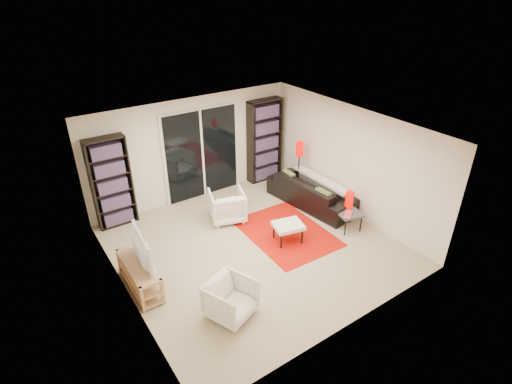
# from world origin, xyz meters

# --- Properties ---
(floor) EXTENTS (5.00, 5.00, 0.00)m
(floor) POSITION_xyz_m (0.00, 0.00, 0.00)
(floor) COLOR #C6B597
(floor) RESTS_ON ground
(wall_back) EXTENTS (5.00, 0.02, 2.40)m
(wall_back) POSITION_xyz_m (0.00, 2.50, 1.20)
(wall_back) COLOR white
(wall_back) RESTS_ON ground
(wall_front) EXTENTS (5.00, 0.02, 2.40)m
(wall_front) POSITION_xyz_m (0.00, -2.50, 1.20)
(wall_front) COLOR white
(wall_front) RESTS_ON ground
(wall_left) EXTENTS (0.02, 5.00, 2.40)m
(wall_left) POSITION_xyz_m (-2.50, 0.00, 1.20)
(wall_left) COLOR white
(wall_left) RESTS_ON ground
(wall_right) EXTENTS (0.02, 5.00, 2.40)m
(wall_right) POSITION_xyz_m (2.50, 0.00, 1.20)
(wall_right) COLOR white
(wall_right) RESTS_ON ground
(ceiling) EXTENTS (5.00, 5.00, 0.02)m
(ceiling) POSITION_xyz_m (0.00, 0.00, 2.40)
(ceiling) COLOR white
(ceiling) RESTS_ON wall_back
(sliding_door) EXTENTS (1.92, 0.08, 2.16)m
(sliding_door) POSITION_xyz_m (0.20, 2.46, 1.05)
(sliding_door) COLOR white
(sliding_door) RESTS_ON ground
(bookshelf_left) EXTENTS (0.80, 0.30, 1.95)m
(bookshelf_left) POSITION_xyz_m (-1.95, 2.33, 0.98)
(bookshelf_left) COLOR black
(bookshelf_left) RESTS_ON ground
(bookshelf_right) EXTENTS (0.90, 0.30, 2.10)m
(bookshelf_right) POSITION_xyz_m (1.90, 2.33, 1.05)
(bookshelf_right) COLOR black
(bookshelf_right) RESTS_ON ground
(tv_stand) EXTENTS (0.39, 1.23, 0.50)m
(tv_stand) POSITION_xyz_m (-2.26, 0.11, 0.26)
(tv_stand) COLOR #DEAC73
(tv_stand) RESTS_ON floor
(tv) EXTENTS (0.22, 0.98, 0.56)m
(tv) POSITION_xyz_m (-2.24, 0.11, 0.78)
(tv) COLOR black
(tv) RESTS_ON tv_stand
(rug) EXTENTS (1.58, 2.11, 0.01)m
(rug) POSITION_xyz_m (0.80, 0.00, 0.01)
(rug) COLOR red
(rug) RESTS_ON floor
(sofa) EXTENTS (1.11, 2.26, 0.64)m
(sofa) POSITION_xyz_m (2.03, 0.62, 0.32)
(sofa) COLOR black
(sofa) RESTS_ON floor
(armchair_back) EXTENTS (0.92, 0.94, 0.68)m
(armchair_back) POSITION_xyz_m (0.08, 1.15, 0.34)
(armchair_back) COLOR white
(armchair_back) RESTS_ON floor
(armchair_front) EXTENTS (0.87, 0.88, 0.62)m
(armchair_front) POSITION_xyz_m (-1.31, -1.29, 0.31)
(armchair_front) COLOR white
(armchair_front) RESTS_ON floor
(ottoman) EXTENTS (0.66, 0.58, 0.40)m
(ottoman) POSITION_xyz_m (0.65, -0.24, 0.35)
(ottoman) COLOR white
(ottoman) RESTS_ON floor
(side_table) EXTENTS (0.56, 0.56, 0.40)m
(side_table) POSITION_xyz_m (1.97, -0.60, 0.35)
(side_table) COLOR #444349
(side_table) RESTS_ON floor
(laptop) EXTENTS (0.42, 0.39, 0.03)m
(laptop) POSITION_xyz_m (1.89, -0.71, 0.41)
(laptop) COLOR silver
(laptop) RESTS_ON side_table
(table_lamp) EXTENTS (0.17, 0.17, 0.38)m
(table_lamp) POSITION_xyz_m (2.10, -0.45, 0.59)
(table_lamp) COLOR #C80600
(table_lamp) RESTS_ON side_table
(floor_lamp) EXTENTS (0.19, 0.19, 1.29)m
(floor_lamp) POSITION_xyz_m (2.18, 1.30, 0.97)
(floor_lamp) COLOR black
(floor_lamp) RESTS_ON floor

